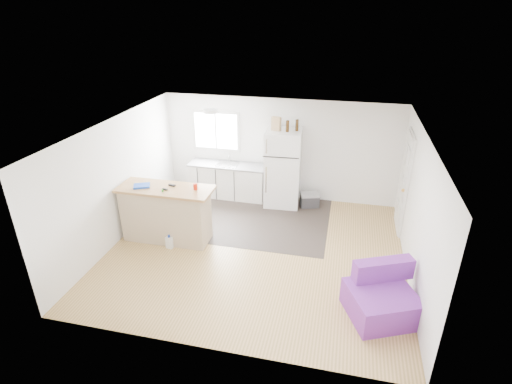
% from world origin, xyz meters
% --- Properties ---
extents(room, '(5.51, 5.01, 2.41)m').
position_xyz_m(room, '(0.00, 0.00, 1.20)').
color(room, olive).
rests_on(room, ground).
extents(vinyl_zone, '(4.05, 2.50, 0.00)m').
position_xyz_m(vinyl_zone, '(-0.73, 1.25, 0.00)').
color(vinyl_zone, '#2F2723').
rests_on(vinyl_zone, floor).
extents(window, '(1.18, 0.06, 0.98)m').
position_xyz_m(window, '(-1.55, 2.49, 1.55)').
color(window, white).
rests_on(window, back_wall).
extents(interior_door, '(0.11, 0.92, 2.10)m').
position_xyz_m(interior_door, '(2.72, 1.55, 1.02)').
color(interior_door, white).
rests_on(interior_door, right_wall).
extents(ceiling_fixture, '(0.30, 0.30, 0.07)m').
position_xyz_m(ceiling_fixture, '(-1.20, 1.20, 2.36)').
color(ceiling_fixture, white).
rests_on(ceiling_fixture, ceiling).
extents(kitchen_cabinets, '(1.88, 0.61, 1.10)m').
position_xyz_m(kitchen_cabinets, '(-1.20, 2.21, 0.43)').
color(kitchen_cabinets, white).
rests_on(kitchen_cabinets, floor).
extents(peninsula, '(1.83, 0.70, 1.13)m').
position_xyz_m(peninsula, '(-1.81, 0.04, 0.57)').
color(peninsula, tan).
rests_on(peninsula, floor).
extents(refrigerator, '(0.83, 0.79, 1.79)m').
position_xyz_m(refrigerator, '(0.15, 2.11, 0.89)').
color(refrigerator, white).
rests_on(refrigerator, floor).
extents(cooler, '(0.50, 0.41, 0.33)m').
position_xyz_m(cooler, '(0.81, 2.10, 0.17)').
color(cooler, '#323235').
rests_on(cooler, floor).
extents(purple_seat, '(1.22, 1.22, 0.77)m').
position_xyz_m(purple_seat, '(2.23, -1.24, 0.28)').
color(purple_seat, purple).
rests_on(purple_seat, floor).
extents(cleaner_jug, '(0.14, 0.11, 0.28)m').
position_xyz_m(cleaner_jug, '(-1.65, -0.28, 0.12)').
color(cleaner_jug, silver).
rests_on(cleaner_jug, floor).
extents(mop, '(0.23, 0.33, 1.19)m').
position_xyz_m(mop, '(-1.80, -0.09, 0.23)').
color(mop, green).
rests_on(mop, floor).
extents(red_cup, '(0.09, 0.09, 0.12)m').
position_xyz_m(red_cup, '(-1.19, 0.10, 1.19)').
color(red_cup, red).
rests_on(red_cup, peninsula).
extents(blue_tray, '(0.36, 0.33, 0.04)m').
position_xyz_m(blue_tray, '(-2.24, -0.01, 1.14)').
color(blue_tray, blue).
rests_on(blue_tray, peninsula).
extents(tool_a, '(0.15, 0.07, 0.03)m').
position_xyz_m(tool_a, '(-1.69, 0.15, 1.14)').
color(tool_a, black).
rests_on(tool_a, peninsula).
extents(tool_b, '(0.11, 0.06, 0.03)m').
position_xyz_m(tool_b, '(-1.74, -0.05, 1.14)').
color(tool_b, black).
rests_on(tool_b, peninsula).
extents(cardboard_box, '(0.22, 0.15, 0.30)m').
position_xyz_m(cardboard_box, '(-0.02, 2.06, 1.94)').
color(cardboard_box, tan).
rests_on(cardboard_box, refrigerator).
extents(bottle_left, '(0.08, 0.08, 0.25)m').
position_xyz_m(bottle_left, '(0.24, 2.00, 1.91)').
color(bottle_left, '#362009').
rests_on(bottle_left, refrigerator).
extents(bottle_right, '(0.08, 0.08, 0.25)m').
position_xyz_m(bottle_right, '(0.43, 2.13, 1.91)').
color(bottle_right, '#362009').
rests_on(bottle_right, refrigerator).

